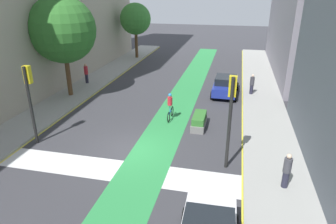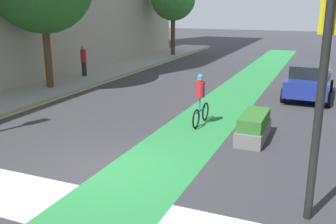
{
  "view_description": "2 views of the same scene",
  "coord_description": "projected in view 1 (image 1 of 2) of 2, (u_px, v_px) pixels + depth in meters",
  "views": [
    {
      "loc": [
        5.2,
        -13.56,
        8.21
      ],
      "look_at": [
        1.37,
        3.26,
        1.06
      ],
      "focal_mm": 32.32,
      "sensor_mm": 36.0,
      "label": 1
    },
    {
      "loc": [
        5.2,
        -7.9,
        4.14
      ],
      "look_at": [
        0.67,
        2.91,
        0.84
      ],
      "focal_mm": 40.74,
      "sensor_mm": 36.0,
      "label": 2
    }
  ],
  "objects": [
    {
      "name": "traffic_signal_near_left",
      "position": [
        29.0,
        91.0,
        16.14
      ],
      "size": [
        0.35,
        0.52,
        4.42
      ],
      "color": "black",
      "rests_on": "ground_plane"
    },
    {
      "name": "car_blue_right_far",
      "position": [
        225.0,
        85.0,
        24.65
      ],
      "size": [
        2.12,
        4.25,
        1.57
      ],
      "color": "navy",
      "rests_on": "ground_plane"
    },
    {
      "name": "curb_stripe_left",
      "position": [
        33.0,
        139.0,
        17.65
      ],
      "size": [
        0.16,
        60.0,
        0.01
      ],
      "primitive_type": "cube",
      "color": "yellow",
      "rests_on": "ground_plane"
    },
    {
      "name": "sidewalk_right",
      "position": [
        275.0,
        166.0,
        14.86
      ],
      "size": [
        3.0,
        60.0,
        0.15
      ],
      "primitive_type": "cube",
      "color": "#9E9E99",
      "rests_on": "ground_plane"
    },
    {
      "name": "median_planter",
      "position": [
        199.0,
        121.0,
        19.0
      ],
      "size": [
        0.81,
        2.09,
        0.85
      ],
      "color": "slate",
      "rests_on": "ground_plane"
    },
    {
      "name": "street_tree_far",
      "position": [
        135.0,
        19.0,
        35.7
      ],
      "size": [
        3.66,
        3.66,
        6.41
      ],
      "color": "brown",
      "rests_on": "sidewalk_left"
    },
    {
      "name": "pedestrian_sidewalk_right_a",
      "position": [
        252.0,
        84.0,
        24.37
      ],
      "size": [
        0.34,
        0.34,
        1.62
      ],
      "color": "#262638",
      "rests_on": "sidewalk_right"
    },
    {
      "name": "pedestrian_sidewalk_left_a",
      "position": [
        86.0,
        73.0,
        27.13
      ],
      "size": [
        0.34,
        0.34,
        1.76
      ],
      "color": "#262638",
      "rests_on": "sidewalk_left"
    },
    {
      "name": "crosswalk_band",
      "position": [
        116.0,
        170.0,
        14.62
      ],
      "size": [
        12.0,
        1.8,
        0.01
      ],
      "primitive_type": "cube",
      "color": "silver",
      "rests_on": "ground_plane"
    },
    {
      "name": "sidewalk_left",
      "position": [
        10.0,
        135.0,
        17.93
      ],
      "size": [
        3.0,
        60.0,
        0.15
      ],
      "primitive_type": "cube",
      "color": "#9E9E99",
      "rests_on": "ground_plane"
    },
    {
      "name": "traffic_signal_near_right",
      "position": [
        231.0,
        106.0,
        13.78
      ],
      "size": [
        0.35,
        0.52,
        4.58
      ],
      "color": "black",
      "rests_on": "ground_plane"
    },
    {
      "name": "bike_lane_paint",
      "position": [
        153.0,
        153.0,
        16.16
      ],
      "size": [
        2.4,
        60.0,
        0.01
      ],
      "primitive_type": "cube",
      "color": "#2D8C47",
      "rests_on": "ground_plane"
    },
    {
      "name": "street_tree_near",
      "position": [
        62.0,
        30.0,
        22.49
      ],
      "size": [
        4.99,
        4.99,
        7.62
      ],
      "color": "brown",
      "rests_on": "sidewalk_left"
    },
    {
      "name": "ground_plane",
      "position": [
        130.0,
        150.0,
        16.42
      ],
      "size": [
        120.0,
        120.0,
        0.0
      ],
      "primitive_type": "plane",
      "color": "#38383D"
    },
    {
      "name": "curb_stripe_right",
      "position": [
        243.0,
        163.0,
        15.19
      ],
      "size": [
        0.16,
        60.0,
        0.01
      ],
      "primitive_type": "cube",
      "color": "yellow",
      "rests_on": "ground_plane"
    },
    {
      "name": "pedestrian_sidewalk_right_b",
      "position": [
        287.0,
        170.0,
        12.87
      ],
      "size": [
        0.34,
        0.34,
        1.63
      ],
      "color": "#262638",
      "rests_on": "sidewalk_right"
    },
    {
      "name": "cyclist_in_lane",
      "position": [
        170.0,
        106.0,
        19.92
      ],
      "size": [
        0.32,
        1.73,
        1.86
      ],
      "color": "black",
      "rests_on": "ground_plane"
    }
  ]
}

